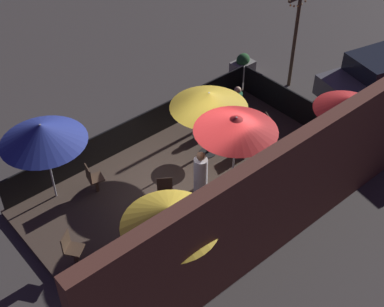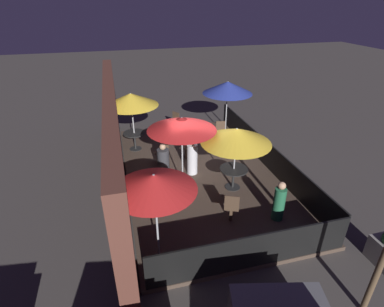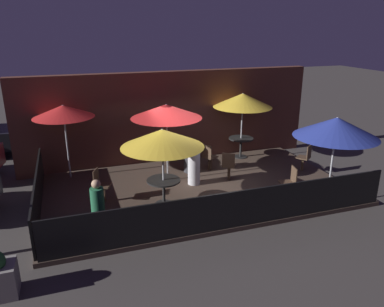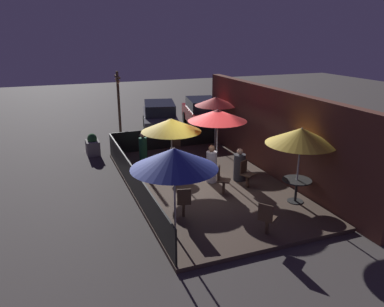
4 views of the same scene
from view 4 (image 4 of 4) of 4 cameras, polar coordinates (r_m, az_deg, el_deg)
ground_plane at (r=13.40m, az=1.86°, el=-4.91°), size 60.00×60.00×0.00m
patio_deck at (r=13.37m, az=1.86°, el=-4.68°), size 8.99×5.19×0.12m
building_wall at (r=14.16m, az=12.53°, el=2.97°), size 10.59×0.36×3.29m
fence_front at (r=12.46m, az=-9.00°, el=-3.99°), size 8.79×0.05×0.95m
fence_side_left at (r=17.16m, az=-3.94°, el=2.35°), size 0.05×4.99×0.95m
patio_umbrella_0 at (r=11.64m, az=16.29°, el=2.57°), size 2.12×2.12×2.39m
patio_umbrella_1 at (r=13.59m, az=-3.19°, el=4.35°), size 2.20×2.20×2.13m
patio_umbrella_2 at (r=9.17m, az=-2.74°, el=-0.75°), size 2.19×2.19×2.42m
patio_umbrella_3 at (r=16.73m, az=3.63°, el=7.92°), size 1.87×1.87×2.37m
patio_umbrella_4 at (r=13.60m, az=3.89°, el=5.82°), size 2.15×2.15×2.44m
dining_table_0 at (r=12.13m, az=15.65°, el=-4.51°), size 0.91×0.91×0.74m
dining_table_1 at (r=13.96m, az=-3.09°, el=-0.89°), size 0.92×0.92×0.73m
patio_chair_0 at (r=12.95m, az=8.26°, el=-2.95°), size 0.54×0.54×0.93m
patio_chair_1 at (r=10.07m, az=11.32°, el=-9.55°), size 0.56×0.56×0.92m
patio_chair_2 at (r=12.27m, az=4.59°, el=-3.93°), size 0.56×0.56×0.95m
patio_chair_3 at (r=10.74m, az=-1.28°, el=-7.28°), size 0.48×0.48×0.93m
patio_chair_4 at (r=15.63m, az=-2.51°, el=1.02°), size 0.53×0.53×0.96m
patron_0 at (r=13.23m, az=3.00°, el=-1.83°), size 0.41×0.41×1.36m
patron_1 at (r=15.45m, az=-7.47°, el=0.78°), size 0.45×0.45×1.23m
patron_2 at (r=13.50m, az=7.24°, el=-1.96°), size 0.59×0.59×1.18m
planter_box at (r=17.20m, az=-14.90°, el=1.22°), size 0.80×0.56×0.96m
light_post at (r=17.90m, az=-11.07°, el=7.28°), size 1.10×0.12×3.52m
parked_car_0 at (r=20.42m, az=-4.94°, el=5.60°), size 4.76×2.70×1.62m
parked_car_1 at (r=21.47m, az=1.60°, el=6.27°), size 4.72×2.51×1.62m
parked_car_2 at (r=22.01m, az=8.57°, el=6.37°), size 4.20×2.17×1.62m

